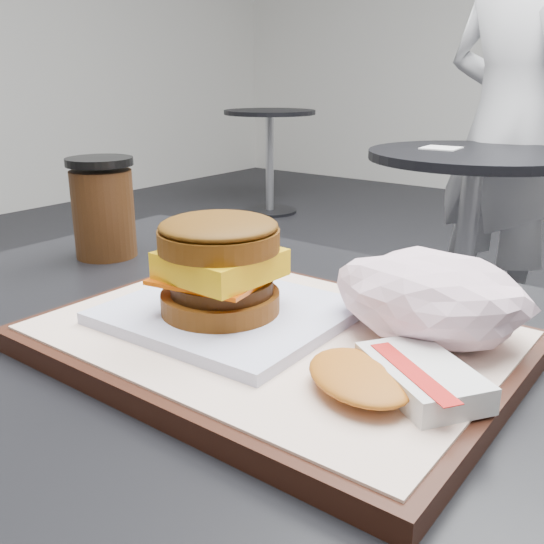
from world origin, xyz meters
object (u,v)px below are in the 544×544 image
(coffee_cup, at_px, (103,209))
(patron, at_px, (508,124))
(serving_tray, at_px, (273,340))
(crumpled_wrapper, at_px, (430,296))
(breakfast_sandwich, at_px, (222,277))
(customer_table, at_px, (223,502))
(hash_brown, at_px, (394,376))
(neighbor_table, at_px, (469,210))

(coffee_cup, relative_size, patron, 0.08)
(serving_tray, distance_m, crumpled_wrapper, 0.13)
(serving_tray, relative_size, breakfast_sandwich, 1.95)
(crumpled_wrapper, distance_m, patron, 2.08)
(customer_table, bearing_deg, patron, 100.37)
(patron, bearing_deg, crumpled_wrapper, 126.50)
(breakfast_sandwich, distance_m, hash_brown, 0.17)
(serving_tray, xyz_separation_m, hash_brown, (0.13, -0.03, 0.02))
(breakfast_sandwich, bearing_deg, patron, 100.83)
(coffee_cup, height_order, patron, patron)
(customer_table, xyz_separation_m, patron, (-0.38, 2.06, 0.23))
(hash_brown, height_order, neighbor_table, hash_brown)
(breakfast_sandwich, distance_m, coffee_cup, 0.31)
(customer_table, distance_m, patron, 2.11)
(hash_brown, bearing_deg, crumpled_wrapper, 100.77)
(breakfast_sandwich, height_order, neighbor_table, breakfast_sandwich)
(breakfast_sandwich, xyz_separation_m, crumpled_wrapper, (0.15, 0.08, -0.01))
(serving_tray, bearing_deg, coffee_cup, 164.29)
(customer_table, bearing_deg, hash_brown, -10.67)
(serving_tray, relative_size, crumpled_wrapper, 2.48)
(breakfast_sandwich, distance_m, patron, 2.12)
(customer_table, relative_size, breakfast_sandwich, 4.11)
(breakfast_sandwich, height_order, patron, patron)
(crumpled_wrapper, height_order, coffee_cup, coffee_cup)
(hash_brown, bearing_deg, coffee_cup, 164.55)
(customer_table, distance_m, serving_tray, 0.21)
(breakfast_sandwich, bearing_deg, customer_table, 145.02)
(crumpled_wrapper, bearing_deg, patron, 105.34)
(serving_tray, xyz_separation_m, breakfast_sandwich, (-0.04, -0.01, 0.05))
(breakfast_sandwich, height_order, hash_brown, breakfast_sandwich)
(customer_table, xyz_separation_m, breakfast_sandwich, (0.02, -0.01, 0.24))
(serving_tray, distance_m, neighbor_table, 1.72)
(hash_brown, height_order, coffee_cup, coffee_cup)
(serving_tray, height_order, coffee_cup, coffee_cup)
(hash_brown, relative_size, crumpled_wrapper, 0.89)
(breakfast_sandwich, distance_m, neighbor_table, 1.73)
(coffee_cup, xyz_separation_m, patron, (-0.10, 1.97, -0.02))
(hash_brown, distance_m, coffee_cup, 0.48)
(patron, bearing_deg, serving_tray, 123.24)
(serving_tray, relative_size, hash_brown, 2.80)
(breakfast_sandwich, bearing_deg, crumpled_wrapper, 26.66)
(customer_table, distance_m, neighbor_table, 1.69)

